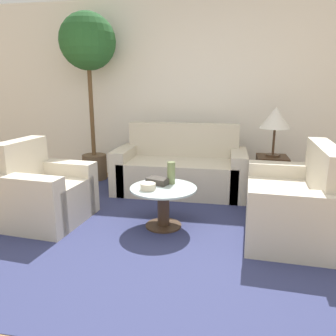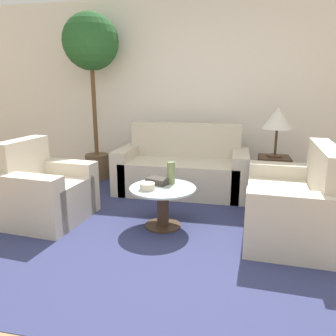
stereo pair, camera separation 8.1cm
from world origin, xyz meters
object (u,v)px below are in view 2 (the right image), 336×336
object	(u,v)px
table_lamp	(278,119)
book_stack	(158,181)
sofa_main	(183,170)
vase	(171,173)
bowl	(147,186)
potted_plant	(91,54)
coffee_table	(163,201)
loveseat	(295,206)
armchair	(44,194)

from	to	relation	value
table_lamp	book_stack	distance (m)	1.73
sofa_main	vase	distance (m)	1.09
sofa_main	book_stack	size ratio (longest dim) A/B	6.75
table_lamp	bowl	distance (m)	1.90
potted_plant	bowl	distance (m)	2.45
potted_plant	vase	world-z (taller)	potted_plant
coffee_table	vase	world-z (taller)	vase
loveseat	bowl	distance (m)	1.41
potted_plant	vase	bearing A→B (deg)	-44.17
armchair	sofa_main	bearing A→B (deg)	-39.41
loveseat	table_lamp	xyz separation A→B (m)	(-0.10, 1.10, 0.71)
sofa_main	vase	world-z (taller)	sofa_main
table_lamp	book_stack	xyz separation A→B (m)	(-1.24, -1.07, -0.55)
table_lamp	loveseat	bearing A→B (deg)	-85.05
sofa_main	book_stack	xyz separation A→B (m)	(-0.08, -1.10, 0.16)
armchair	potted_plant	world-z (taller)	potted_plant
loveseat	potted_plant	distance (m)	3.37
vase	table_lamp	bearing A→B (deg)	42.85
table_lamp	book_stack	size ratio (longest dim) A/B	2.41
table_lamp	vase	bearing A→B (deg)	-137.15
sofa_main	book_stack	bearing A→B (deg)	-94.00
table_lamp	bowl	size ratio (longest dim) A/B	4.14
bowl	book_stack	bearing A→B (deg)	75.07
book_stack	armchair	bearing A→B (deg)	-149.57
potted_plant	book_stack	bearing A→B (deg)	-47.66
armchair	vase	size ratio (longest dim) A/B	3.98
potted_plant	book_stack	distance (m)	2.35
armchair	bowl	world-z (taller)	armchair
potted_plant	vase	distance (m)	2.36
bowl	coffee_table	bearing A→B (deg)	36.18
coffee_table	potted_plant	bearing A→B (deg)	131.93
armchair	loveseat	bearing A→B (deg)	-81.45
loveseat	book_stack	xyz separation A→B (m)	(-1.34, 0.03, 0.16)
coffee_table	vase	distance (m)	0.30
armchair	vase	bearing A→B (deg)	-75.37
bowl	vase	bearing A→B (deg)	52.28
armchair	table_lamp	world-z (taller)	table_lamp
vase	bowl	distance (m)	0.31
coffee_table	table_lamp	xyz separation A→B (m)	(1.17, 1.17, 0.73)
sofa_main	table_lamp	bearing A→B (deg)	-1.52
loveseat	table_lamp	size ratio (longest dim) A/B	2.06
sofa_main	potted_plant	distance (m)	2.07
potted_plant	table_lamp	bearing A→B (deg)	-7.85
table_lamp	armchair	bearing A→B (deg)	-152.75
table_lamp	bowl	bearing A→B (deg)	-135.59
sofa_main	coffee_table	xyz separation A→B (m)	(0.00, -1.21, -0.02)
vase	potted_plant	bearing A→B (deg)	135.83
bowl	book_stack	distance (m)	0.21
armchair	table_lamp	distance (m)	2.82
coffee_table	sofa_main	bearing A→B (deg)	90.01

